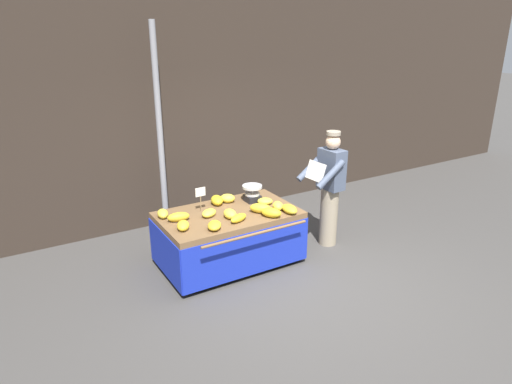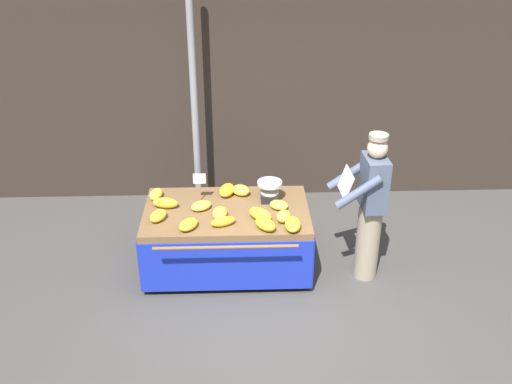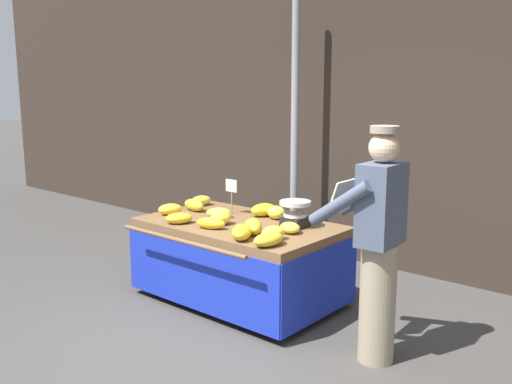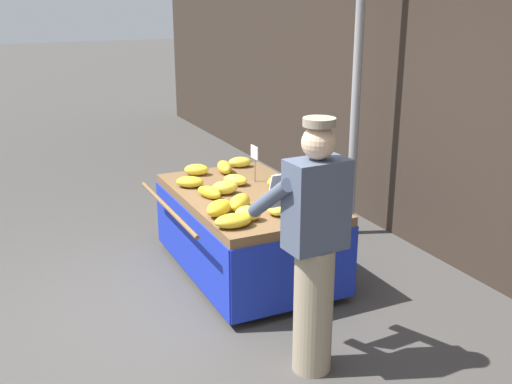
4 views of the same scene
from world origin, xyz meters
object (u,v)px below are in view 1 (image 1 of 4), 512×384
Objects in this scene: banana_bunch_4 at (163,214)px; banana_bunch_7 at (290,209)px; banana_bunch_5 at (230,214)px; banana_bunch_11 at (217,200)px; vendor_person at (329,189)px; banana_bunch_9 at (265,201)px; banana_bunch_13 at (271,213)px; banana_cart at (229,226)px; weighing_scale at (252,193)px; banana_bunch_3 at (214,225)px; banana_bunch_8 at (228,198)px; banana_bunch_0 at (260,208)px; banana_bunch_1 at (183,226)px; banana_bunch_10 at (209,213)px; price_sign at (200,194)px; street_pole at (160,135)px; banana_bunch_12 at (178,217)px; banana_bunch_2 at (278,206)px; banana_bunch_6 at (239,218)px.

banana_bunch_4 is 1.66m from banana_bunch_7.
banana_bunch_5 is 0.87× the size of banana_bunch_11.
banana_bunch_5 is 0.13× the size of vendor_person.
banana_bunch_11 is 0.16× the size of vendor_person.
banana_bunch_13 is at bearing -112.34° from banana_bunch_9.
weighing_scale is (0.49, 0.20, 0.32)m from banana_cart.
weighing_scale is 1.12× the size of banana_bunch_3.
vendor_person is at bearing -22.44° from banana_bunch_8.
banana_bunch_3 is at bearing -146.38° from weighing_scale.
banana_bunch_0 is at bearing -23.86° from banana_bunch_4.
banana_bunch_1 is 0.50m from banana_bunch_10.
price_sign reaches higher than banana_bunch_10.
banana_bunch_0 is 1.23× the size of banana_bunch_4.
banana_bunch_13 is (0.24, -0.76, 0.00)m from banana_bunch_8.
banana_bunch_7 is 0.44m from banana_bunch_9.
banana_bunch_3 is (0.00, -1.75, -0.79)m from street_pole.
weighing_scale reaches higher than banana_bunch_12.
banana_bunch_0 is 0.32m from banana_bunch_9.
vendor_person is at bearing -0.10° from banana_bunch_0.
banana_bunch_7 is 0.86m from vendor_person.
street_pole is at bearing 125.64° from banana_bunch_9.
banana_bunch_3 is 0.94× the size of banana_bunch_11.
banana_bunch_2 is 0.76× the size of banana_bunch_6.
banana_bunch_5 is (0.33, -1.55, -0.78)m from street_pole.
banana_bunch_9 is (0.42, -0.33, -0.02)m from banana_bunch_8.
banana_bunch_13 is (-0.17, -0.43, 0.02)m from banana_bunch_9.
banana_bunch_11 is 1.63m from vendor_person.
banana_bunch_0 reaches higher than banana_bunch_9.
banana_bunch_7 is (0.08, -0.16, -0.01)m from banana_bunch_2.
banana_bunch_2 is at bearing -8.96° from banana_bunch_0.
banana_bunch_8 is 0.53m from banana_bunch_9.
banana_bunch_6 reaches higher than banana_bunch_10.
banana_bunch_0 is 1.08m from banana_bunch_12.
banana_bunch_7 is 1.06× the size of banana_bunch_13.
banana_bunch_8 is 0.12× the size of vendor_person.
banana_bunch_5 is at bearing 162.08° from banana_bunch_7.
banana_bunch_11 is 0.94× the size of banana_bunch_12.
banana_bunch_0 is 0.41m from banana_bunch_6.
banana_bunch_6 is 0.16× the size of vendor_person.
banana_bunch_2 is 0.86m from banana_bunch_11.
street_pole reaches higher than banana_bunch_11.
banana_bunch_2 is 0.75× the size of banana_bunch_13.
banana_cart is 0.42m from banana_bunch_6.
banana_bunch_7 is (1.09, -1.79, -0.78)m from street_pole.
banana_bunch_11 is at bearing -68.75° from street_pole.
banana_bunch_12 reaches higher than banana_bunch_1.
banana_bunch_1 is 1.34m from banana_bunch_2.
price_sign is at bearing 178.87° from weighing_scale.
weighing_scale reaches higher than banana_bunch_7.
price_sign reaches higher than weighing_scale.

